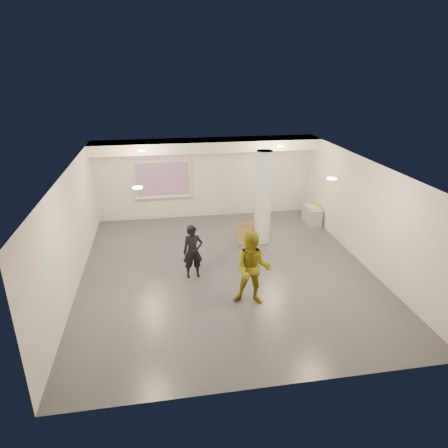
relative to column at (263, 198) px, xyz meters
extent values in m
cube|color=#383B40|center=(-1.50, -1.80, -1.50)|extent=(8.00, 9.00, 0.01)
cube|color=silver|center=(-1.50, -1.80, 1.50)|extent=(8.00, 9.00, 0.01)
cube|color=silver|center=(-1.50, 2.70, 0.00)|extent=(8.00, 0.01, 3.00)
cube|color=silver|center=(-1.50, -6.30, 0.00)|extent=(8.00, 0.01, 3.00)
cube|color=silver|center=(-5.50, -1.80, 0.00)|extent=(0.01, 9.00, 3.00)
cube|color=silver|center=(2.50, -1.80, 0.00)|extent=(0.01, 9.00, 3.00)
cube|color=white|center=(-1.50, 2.15, 1.32)|extent=(8.00, 1.10, 0.36)
cylinder|color=#FFD191|center=(-3.70, 0.70, 1.48)|extent=(0.22, 0.22, 0.02)
cylinder|color=#FFD191|center=(0.70, 0.70, 1.48)|extent=(0.22, 0.22, 0.02)
cylinder|color=#FFD191|center=(-3.70, -3.30, 1.48)|extent=(0.22, 0.22, 0.02)
cylinder|color=#FFD191|center=(0.70, -3.30, 1.48)|extent=(0.22, 0.22, 0.02)
cylinder|color=silver|center=(0.00, 0.00, 0.00)|extent=(0.52, 0.52, 3.00)
cube|color=silver|center=(-3.10, 2.66, 0.05)|extent=(2.10, 0.06, 1.40)
cube|color=blue|center=(-3.10, 2.62, 0.05)|extent=(1.90, 0.01, 1.20)
cube|color=silver|center=(-3.10, 2.60, -0.65)|extent=(2.10, 0.08, 0.04)
cube|color=gray|center=(2.22, 1.27, -1.19)|extent=(0.49, 1.08, 0.62)
cube|color=silver|center=(2.22, 1.34, -0.87)|extent=(0.36, 0.42, 0.02)
cube|color=#E9FC0A|center=(2.28, 1.21, -0.86)|extent=(0.32, 0.37, 0.03)
cube|color=olive|center=(-0.38, 0.02, -1.17)|extent=(0.61, 0.23, 0.65)
cube|color=olive|center=(-0.62, -0.16, -1.22)|extent=(0.50, 0.15, 0.55)
imported|color=black|center=(-2.45, -2.00, -0.75)|extent=(0.57, 0.39, 1.49)
imported|color=olive|center=(-1.17, -3.53, -0.59)|extent=(1.06, 0.94, 1.83)
camera|label=1|loc=(-3.25, -11.69, 3.91)|focal=32.00mm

